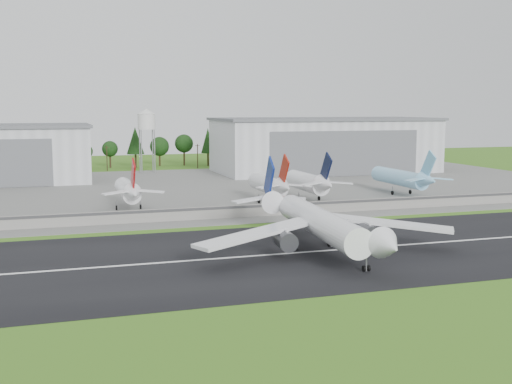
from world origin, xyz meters
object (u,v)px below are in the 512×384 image
object	(u,v)px
parked_jet_red_a	(129,191)
parked_jet_navy	(311,182)
main_airliner	(321,229)
parked_jet_skyblue	(404,178)
parked_jet_red_b	(271,185)

from	to	relation	value
parked_jet_red_a	parked_jet_navy	xyz separation A→B (m)	(57.36, 0.05, 0.31)
parked_jet_navy	parked_jet_red_a	bearing A→B (deg)	-179.95
main_airliner	parked_jet_red_a	world-z (taller)	main_airliner
main_airliner	parked_jet_skyblue	xyz separation A→B (m)	(62.31, 71.97, 1.10)
parked_jet_red_b	parked_jet_skyblue	bearing A→B (deg)	5.71
main_airliner	parked_jet_navy	bearing A→B (deg)	-105.95
parked_jet_red_b	parked_jet_navy	xyz separation A→B (m)	(13.45, 0.04, 0.26)
parked_jet_red_a	parked_jet_red_b	size ratio (longest dim) A/B	1.00
parked_jet_navy	parked_jet_skyblue	bearing A→B (deg)	7.73
parked_jet_red_b	parked_jet_navy	world-z (taller)	parked_jet_navy
main_airliner	parked_jet_red_b	size ratio (longest dim) A/B	1.89
main_airliner	parked_jet_skyblue	size ratio (longest dim) A/B	1.59
main_airliner	parked_jet_skyblue	world-z (taller)	main_airliner
parked_jet_red_a	parked_jet_skyblue	bearing A→B (deg)	3.06
parked_jet_navy	parked_jet_skyblue	distance (m)	36.94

